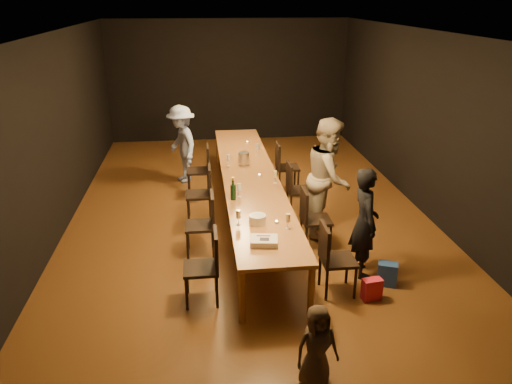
{
  "coord_description": "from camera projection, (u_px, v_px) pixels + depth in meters",
  "views": [
    {
      "loc": [
        -0.8,
        -7.69,
        3.52
      ],
      "look_at": [
        -0.06,
        -1.37,
        1.0
      ],
      "focal_mm": 35.0,
      "sensor_mm": 36.0,
      "label": 1
    }
  ],
  "objects": [
    {
      "name": "ground",
      "position": [
        250.0,
        217.0,
        8.48
      ],
      "size": [
        10.0,
        10.0,
        0.0
      ],
      "primitive_type": "plane",
      "color": "#421F10",
      "rests_on": "ground"
    },
    {
      "name": "room_shell",
      "position": [
        249.0,
        95.0,
        7.72
      ],
      "size": [
        6.04,
        10.04,
        3.02
      ],
      "color": "black",
      "rests_on": "ground"
    },
    {
      "name": "table",
      "position": [
        250.0,
        178.0,
        8.23
      ],
      "size": [
        0.9,
        6.0,
        0.75
      ],
      "color": "brown",
      "rests_on": "ground"
    },
    {
      "name": "chair_right_0",
      "position": [
        338.0,
        259.0,
        6.19
      ],
      "size": [
        0.42,
        0.42,
        0.93
      ],
      "primitive_type": null,
      "rotation": [
        0.0,
        0.0,
        -1.57
      ],
      "color": "black",
      "rests_on": "ground"
    },
    {
      "name": "chair_right_1",
      "position": [
        316.0,
        219.0,
        7.3
      ],
      "size": [
        0.42,
        0.42,
        0.93
      ],
      "primitive_type": null,
      "rotation": [
        0.0,
        0.0,
        -1.57
      ],
      "color": "black",
      "rests_on": "ground"
    },
    {
      "name": "chair_right_2",
      "position": [
        300.0,
        189.0,
        8.4
      ],
      "size": [
        0.42,
        0.42,
        0.93
      ],
      "primitive_type": null,
      "rotation": [
        0.0,
        0.0,
        -1.57
      ],
      "color": "black",
      "rests_on": "ground"
    },
    {
      "name": "chair_right_3",
      "position": [
        288.0,
        167.0,
        9.51
      ],
      "size": [
        0.42,
        0.42,
        0.93
      ],
      "primitive_type": null,
      "rotation": [
        0.0,
        0.0,
        -1.57
      ],
      "color": "black",
      "rests_on": "ground"
    },
    {
      "name": "chair_left_0",
      "position": [
        201.0,
        267.0,
        6.0
      ],
      "size": [
        0.42,
        0.42,
        0.93
      ],
      "primitive_type": null,
      "rotation": [
        0.0,
        0.0,
        1.57
      ],
      "color": "black",
      "rests_on": "ground"
    },
    {
      "name": "chair_left_1",
      "position": [
        200.0,
        225.0,
        7.11
      ],
      "size": [
        0.42,
        0.42,
        0.93
      ],
      "primitive_type": null,
      "rotation": [
        0.0,
        0.0,
        1.57
      ],
      "color": "black",
      "rests_on": "ground"
    },
    {
      "name": "chair_left_2",
      "position": [
        199.0,
        194.0,
        8.22
      ],
      "size": [
        0.42,
        0.42,
        0.93
      ],
      "primitive_type": null,
      "rotation": [
        0.0,
        0.0,
        1.57
      ],
      "color": "black",
      "rests_on": "ground"
    },
    {
      "name": "chair_left_3",
      "position": [
        198.0,
        170.0,
        9.33
      ],
      "size": [
        0.42,
        0.42,
        0.93
      ],
      "primitive_type": null,
      "rotation": [
        0.0,
        0.0,
        1.57
      ],
      "color": "black",
      "rests_on": "ground"
    },
    {
      "name": "woman_birthday",
      "position": [
        365.0,
        222.0,
        6.52
      ],
      "size": [
        0.36,
        0.55,
        1.5
      ],
      "primitive_type": "imported",
      "rotation": [
        0.0,
        0.0,
        1.56
      ],
      "color": "black",
      "rests_on": "ground"
    },
    {
      "name": "woman_tan",
      "position": [
        329.0,
        177.0,
        7.64
      ],
      "size": [
        0.99,
        1.09,
        1.84
      ],
      "primitive_type": "imported",
      "rotation": [
        0.0,
        0.0,
        1.18
      ],
      "color": "tan",
      "rests_on": "ground"
    },
    {
      "name": "man_blue",
      "position": [
        182.0,
        144.0,
        9.86
      ],
      "size": [
        0.9,
        1.14,
        1.54
      ],
      "primitive_type": "imported",
      "rotation": [
        0.0,
        0.0,
        -1.19
      ],
      "color": "#9AB0EF",
      "rests_on": "ground"
    },
    {
      "name": "child",
      "position": [
        317.0,
        347.0,
        4.69
      ],
      "size": [
        0.47,
        0.35,
        0.87
      ],
      "primitive_type": "imported",
      "rotation": [
        0.0,
        0.0,
        0.17
      ],
      "color": "#413124",
      "rests_on": "ground"
    },
    {
      "name": "gift_bag_red",
      "position": [
        372.0,
        289.0,
        6.14
      ],
      "size": [
        0.26,
        0.16,
        0.28
      ],
      "primitive_type": "cube",
      "rotation": [
        0.0,
        0.0,
        0.15
      ],
      "color": "red",
      "rests_on": "ground"
    },
    {
      "name": "gift_bag_blue",
      "position": [
        387.0,
        274.0,
        6.45
      ],
      "size": [
        0.29,
        0.25,
        0.31
      ],
      "primitive_type": "cube",
      "rotation": [
        0.0,
        0.0,
        -0.38
      ],
      "color": "#234797",
      "rests_on": "ground"
    },
    {
      "name": "birthday_cake",
      "position": [
        264.0,
        241.0,
        5.95
      ],
      "size": [
        0.36,
        0.3,
        0.08
      ],
      "rotation": [
        0.0,
        0.0,
        -0.14
      ],
      "color": "white",
      "rests_on": "table"
    },
    {
      "name": "plate_stack",
      "position": [
        258.0,
        219.0,
        6.46
      ],
      "size": [
        0.29,
        0.29,
        0.12
      ],
      "primitive_type": "cylinder",
      "rotation": [
        0.0,
        0.0,
        0.39
      ],
      "color": "white",
      "rests_on": "table"
    },
    {
      "name": "champagne_bottle",
      "position": [
        233.0,
        189.0,
        7.19
      ],
      "size": [
        0.09,
        0.09,
        0.34
      ],
      "primitive_type": null,
      "rotation": [
        0.0,
        0.0,
        0.17
      ],
      "color": "black",
      "rests_on": "table"
    },
    {
      "name": "ice_bucket",
      "position": [
        244.0,
        158.0,
        8.73
      ],
      "size": [
        0.21,
        0.21,
        0.21
      ],
      "primitive_type": "cylinder",
      "rotation": [
        0.0,
        0.0,
        0.07
      ],
      "color": "silver",
      "rests_on": "table"
    },
    {
      "name": "wineglass_0",
      "position": [
        238.0,
        218.0,
        6.41
      ],
      "size": [
        0.06,
        0.06,
        0.21
      ],
      "primitive_type": null,
      "color": "beige",
      "rests_on": "table"
    },
    {
      "name": "wineglass_1",
      "position": [
        288.0,
        221.0,
        6.31
      ],
      "size": [
        0.06,
        0.06,
        0.21
      ],
      "primitive_type": null,
      "color": "beige",
      "rests_on": "table"
    },
    {
      "name": "wineglass_2",
      "position": [
        239.0,
        190.0,
        7.31
      ],
      "size": [
        0.06,
        0.06,
        0.21
      ],
      "primitive_type": null,
      "color": "silver",
      "rests_on": "table"
    },
    {
      "name": "wineglass_3",
      "position": [
        275.0,
        177.0,
        7.84
      ],
      "size": [
        0.06,
        0.06,
        0.21
      ],
      "primitive_type": null,
      "color": "beige",
      "rests_on": "table"
    },
    {
      "name": "wineglass_4",
      "position": [
        228.0,
        160.0,
        8.63
      ],
      "size": [
        0.06,
        0.06,
        0.21
      ],
      "primitive_type": null,
      "color": "silver",
      "rests_on": "table"
    },
    {
      "name": "wineglass_5",
      "position": [
        258.0,
        149.0,
        9.24
      ],
      "size": [
        0.06,
        0.06,
        0.21
      ],
      "primitive_type": null,
      "color": "silver",
      "rests_on": "table"
    },
    {
      "name": "tealight_near",
      "position": [
        276.0,
        222.0,
        6.49
      ],
      "size": [
        0.05,
        0.05,
        0.03
      ],
      "primitive_type": "cylinder",
      "color": "#B2B7B2",
      "rests_on": "table"
    },
    {
      "name": "tealight_mid",
      "position": [
        259.0,
        175.0,
        8.17
      ],
      "size": [
        0.05,
        0.05,
        0.03
      ],
      "primitive_type": "cylinder",
      "color": "#B2B7B2",
      "rests_on": "table"
    },
    {
      "name": "tealight_far",
      "position": [
        247.0,
        142.0,
        9.99
      ],
      "size": [
        0.05,
        0.05,
        0.03
      ],
      "primitive_type": "cylinder",
      "color": "#B2B7B2",
      "rests_on": "table"
    }
  ]
}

